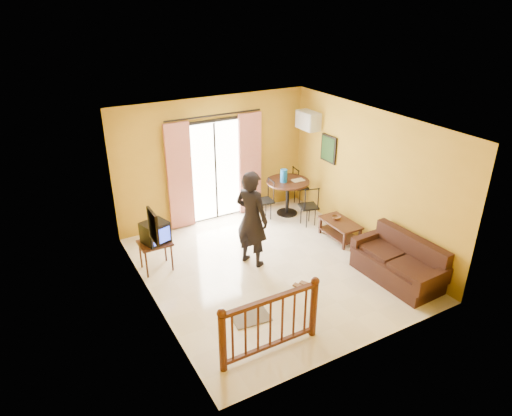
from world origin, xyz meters
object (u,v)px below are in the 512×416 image
dining_table (288,188)px  standing_person (252,219)px  television (155,232)px  coffee_table (340,227)px  sofa (399,264)px

dining_table → standing_person: (-1.77, -1.50, 0.28)m
dining_table → standing_person: 2.33m
television → coffee_table: 3.83m
dining_table → standing_person: standing_person is taller
television → dining_table: (3.41, 0.83, -0.12)m
standing_person → coffee_table: bearing=-118.1°
sofa → standing_person: size_ratio=0.92×
standing_person → sofa: bearing=-156.5°
dining_table → sofa: dining_table is taller
coffee_table → standing_person: size_ratio=0.48×
television → sofa: television is taller
coffee_table → standing_person: 2.18m
television → sofa: size_ratio=0.31×
television → sofa: 4.48m
dining_table → standing_person: size_ratio=0.53×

